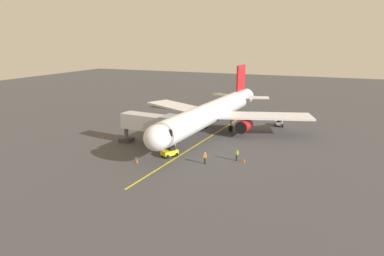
# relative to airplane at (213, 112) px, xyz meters

# --- Properties ---
(ground_plane) EXTENTS (220.00, 220.00, 0.00)m
(ground_plane) POSITION_rel_airplane_xyz_m (1.72, -1.19, -4.00)
(ground_plane) COLOR #424244
(apron_lead_in_line) EXTENTS (3.62, 39.88, 0.01)m
(apron_lead_in_line) POSITION_rel_airplane_xyz_m (0.02, 6.28, -4.00)
(apron_lead_in_line) COLOR yellow
(apron_lead_in_line) RESTS_ON ground
(airplane) EXTENTS (34.68, 40.35, 11.50)m
(airplane) POSITION_rel_airplane_xyz_m (0.00, 0.00, 0.00)
(airplane) COLOR white
(airplane) RESTS_ON ground
(jet_bridge) EXTENTS (11.50, 3.77, 5.40)m
(jet_bridge) POSITION_rel_airplane_xyz_m (6.30, 10.79, -0.24)
(jet_bridge) COLOR #B7B7BC
(jet_bridge) RESTS_ON ground
(ground_crew_marshaller) EXTENTS (0.45, 0.34, 1.71)m
(ground_crew_marshaller) POSITION_rel_airplane_xyz_m (-4.05, 15.06, -3.12)
(ground_crew_marshaller) COLOR #23232D
(ground_crew_marshaller) RESTS_ON ground
(ground_crew_wing_walker) EXTENTS (0.44, 0.32, 1.71)m
(ground_crew_wing_walker) POSITION_rel_airplane_xyz_m (-7.80, 12.16, -3.12)
(ground_crew_wing_walker) COLOR #23232D
(ground_crew_wing_walker) RESTS_ON ground
(belt_loader_near_nose) EXTENTS (2.10, 4.73, 2.32)m
(belt_loader_near_nose) POSITION_rel_airplane_xyz_m (-10.68, -10.07, -3.29)
(belt_loader_near_nose) COLOR #9E9EA3
(belt_loader_near_nose) RESTS_ON ground
(tug_portside) EXTENTS (2.50, 2.75, 1.50)m
(tug_portside) POSITION_rel_airplane_xyz_m (1.84, 14.14, -3.30)
(tug_portside) COLOR yellow
(tug_portside) RESTS_ON ground
(safety_cone_nose_left) EXTENTS (0.32, 0.32, 0.55)m
(safety_cone_nose_left) POSITION_rel_airplane_xyz_m (16.76, 10.46, -3.73)
(safety_cone_nose_left) COLOR #F2590F
(safety_cone_nose_left) RESTS_ON ground
(safety_cone_nose_right) EXTENTS (0.32, 0.32, 0.55)m
(safety_cone_nose_right) POSITION_rel_airplane_xyz_m (-8.97, 12.35, -3.73)
(safety_cone_nose_right) COLOR #F2590F
(safety_cone_nose_right) RESTS_ON ground
(safety_cone_wing_port) EXTENTS (0.32, 0.32, 0.55)m
(safety_cone_wing_port) POSITION_rel_airplane_xyz_m (5.00, 18.25, -3.73)
(safety_cone_wing_port) COLOR #F2590F
(safety_cone_wing_port) RESTS_ON ground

